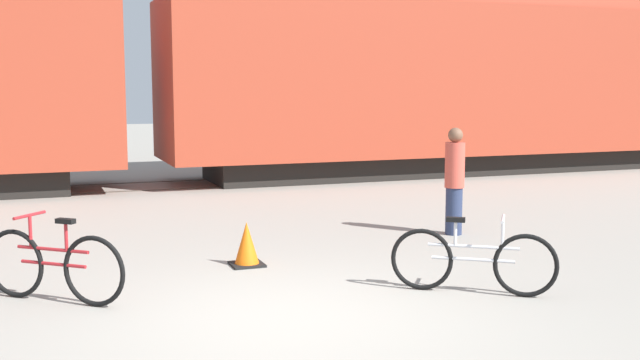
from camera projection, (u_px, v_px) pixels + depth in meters
name	position (u px, v px, depth m)	size (l,w,h in m)	color
ground_plane	(288.00, 318.00, 7.17)	(80.00, 80.00, 0.00)	gray
freight_train	(139.00, 53.00, 16.38)	(28.59, 2.97, 5.62)	black
rail_near	(147.00, 190.00, 16.08)	(40.59, 0.07, 0.01)	#4C4238
rail_far	(139.00, 182.00, 17.41)	(40.59, 0.07, 0.01)	#4C4238
bicycle_maroon	(53.00, 265.00, 7.69)	(1.34, 1.15, 0.91)	black
bicycle_silver	(473.00, 260.00, 8.01)	(1.46, 1.08, 0.84)	black
person_in_red	(454.00, 180.00, 11.19)	(0.29, 0.29, 1.61)	#283351
traffic_cone	(247.00, 245.00, 9.28)	(0.40, 0.40, 0.55)	black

